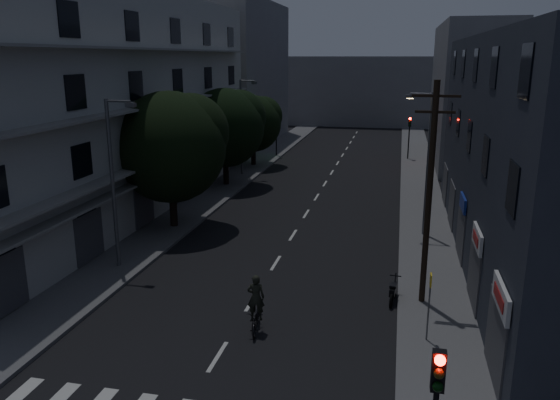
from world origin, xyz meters
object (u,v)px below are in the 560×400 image
at_px(bus_stop_sign, 430,295).
at_px(motorcycle, 393,292).
at_px(utility_pole, 429,191).
at_px(cyclist, 256,312).

bearing_deg(bus_stop_sign, motorcycle, 110.80).
relative_size(utility_pole, cyclist, 4.00).
relative_size(utility_pole, motorcycle, 5.26).
distance_m(utility_pole, cyclist, 8.26).
bearing_deg(bus_stop_sign, cyclist, -176.41).
height_order(utility_pole, motorcycle, utility_pole).
bearing_deg(cyclist, motorcycle, 28.05).
distance_m(bus_stop_sign, motorcycle, 3.79).
distance_m(bus_stop_sign, cyclist, 6.33).
relative_size(bus_stop_sign, cyclist, 1.12).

